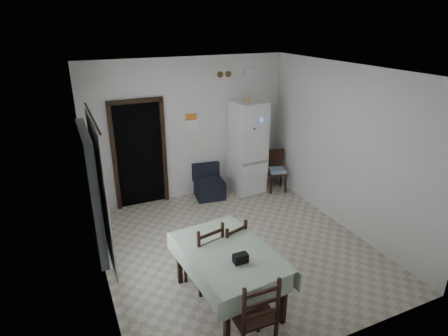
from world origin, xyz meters
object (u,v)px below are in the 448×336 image
fridge (248,147)px  dining_table (228,276)px  corner_chair (277,171)px  dining_chair_far_left (203,253)px  dining_chair_near_head (252,312)px  navy_seat (210,182)px  dining_chair_far_right (228,248)px

fridge → dining_table: (-1.88, -3.04, -0.59)m
corner_chair → dining_chair_far_left: bearing=-124.3°
dining_chair_far_left → dining_chair_near_head: 1.30m
corner_chair → dining_chair_near_head: size_ratio=0.82×
navy_seat → dining_chair_far_left: size_ratio=0.68×
fridge → navy_seat: size_ratio=2.82×
navy_seat → dining_table: dining_table is taller
navy_seat → dining_table: bearing=-100.1°
dining_chair_far_left → dining_chair_near_head: (0.07, -1.30, 0.03)m
fridge → dining_chair_far_right: bearing=-127.8°
fridge → dining_chair_far_right: 3.07m
navy_seat → dining_chair_far_left: 2.82m
corner_chair → dining_chair_far_right: (-2.23, -2.27, 0.03)m
dining_chair_far_right → fridge: bearing=-139.9°
dining_table → dining_chair_far_left: bearing=103.9°
corner_chair → dining_table: (-2.46, -2.77, -0.04)m
fridge → dining_chair_near_head: 4.37m
dining_chair_far_left → dining_chair_far_right: dining_chair_far_left is taller
dining_chair_far_left → dining_table: bearing=97.2°
navy_seat → dining_table: size_ratio=0.45×
fridge → dining_chair_far_left: (-2.04, -2.57, -0.48)m
fridge → dining_chair_far_right: size_ratio=2.11×
corner_chair → dining_chair_far_right: 3.18m
navy_seat → dining_table: (-0.98, -3.04, 0.05)m
corner_chair → dining_chair_far_left: size_ratio=0.86×
dining_chair_far_right → dining_chair_near_head: 1.37m
fridge → corner_chair: fridge is taller
fridge → corner_chair: bearing=-30.1°
dining_table → dining_chair_far_right: 0.56m
fridge → dining_table: size_ratio=1.28×
fridge → dining_chair_far_left: 3.32m
dining_table → dining_chair_near_head: bearing=-101.6°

